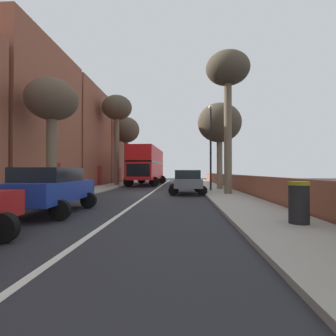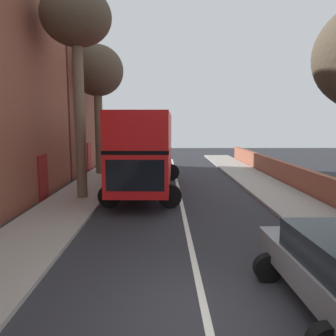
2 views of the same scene
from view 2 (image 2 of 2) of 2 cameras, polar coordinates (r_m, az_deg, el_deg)
ground_plane at (r=6.78m, az=6.58°, el=-24.03°), size 84.00×84.00×0.00m
road_centre_line at (r=6.78m, az=6.58°, el=-24.00°), size 0.16×54.00×0.01m
double_decker_bus at (r=17.20m, az=-3.77°, el=3.69°), size 3.79×10.17×4.06m
street_tree_left_0 at (r=23.47m, az=-12.15°, el=15.78°), size 3.49×3.49×8.65m
street_tree_left_2 at (r=16.37m, az=-15.59°, el=23.05°), size 3.12×3.12×9.41m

